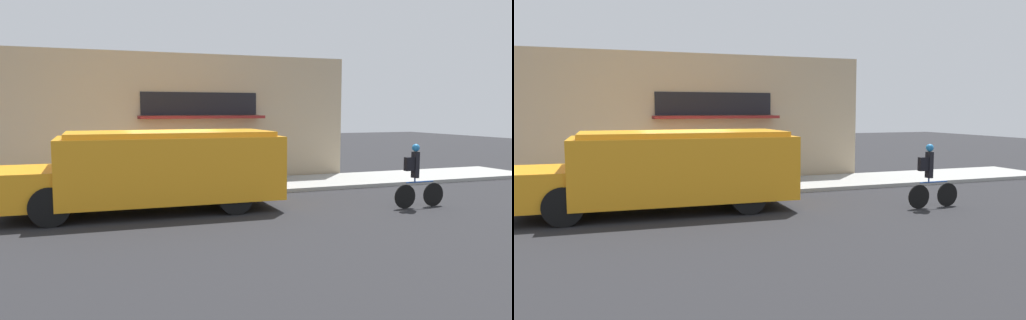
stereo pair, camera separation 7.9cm
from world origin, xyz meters
The scene contains 6 objects.
ground_plane centered at (0.00, 0.00, 0.00)m, with size 70.00×70.00×0.00m, color #232326.
sidewalk centered at (0.00, 1.44, 0.06)m, with size 28.00×2.88×0.13m.
storefront centered at (0.06, 3.03, 2.28)m, with size 14.27×0.89×4.54m.
school_bus centered at (-0.74, -1.36, 1.11)m, with size 7.03×3.01×2.05m.
cyclist centered at (5.82, -3.33, 0.83)m, with size 1.56×0.20×1.71m.
trash_bin centered at (3.72, 1.73, 0.61)m, with size 0.61×0.61×0.95m.
Camera 1 is at (-2.70, -14.14, 2.60)m, focal length 35.00 mm.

